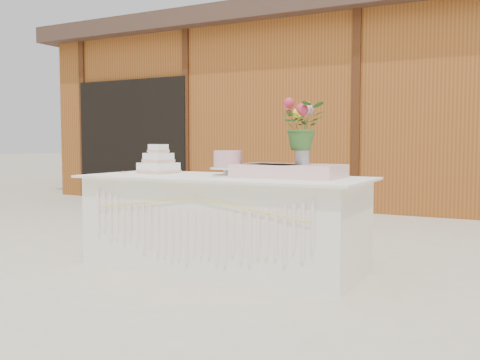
# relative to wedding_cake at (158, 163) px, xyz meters

# --- Properties ---
(ground) EXTENTS (80.00, 80.00, 0.00)m
(ground) POSITION_rel_wedding_cake_xyz_m (0.73, -0.09, -0.86)
(ground) COLOR beige
(ground) RESTS_ON ground
(barn) EXTENTS (12.60, 4.60, 3.30)m
(barn) POSITION_rel_wedding_cake_xyz_m (0.72, 5.90, 0.82)
(barn) COLOR brown
(barn) RESTS_ON ground
(cake_table) EXTENTS (2.40, 1.00, 0.77)m
(cake_table) POSITION_rel_wedding_cake_xyz_m (0.73, -0.10, -0.47)
(cake_table) COLOR white
(cake_table) RESTS_ON ground
(wedding_cake) EXTENTS (0.34, 0.34, 0.26)m
(wedding_cake) POSITION_rel_wedding_cake_xyz_m (0.00, 0.00, 0.00)
(wedding_cake) COLOR white
(wedding_cake) RESTS_ON cake_table
(pink_cake_stand) EXTENTS (0.30, 0.30, 0.21)m
(pink_cake_stand) POSITION_rel_wedding_cake_xyz_m (0.79, -0.12, 0.03)
(pink_cake_stand) COLOR silver
(pink_cake_stand) RESTS_ON cake_table
(satin_runner) EXTENTS (0.84, 0.49, 0.11)m
(satin_runner) POSITION_rel_wedding_cake_xyz_m (1.28, -0.01, -0.04)
(satin_runner) COLOR #FFCDCD
(satin_runner) RESTS_ON cake_table
(flower_vase) EXTENTS (0.12, 0.12, 0.16)m
(flower_vase) POSITION_rel_wedding_cake_xyz_m (1.37, 0.05, 0.10)
(flower_vase) COLOR #B6B6BB
(flower_vase) RESTS_ON satin_runner
(bouquet) EXTENTS (0.45, 0.43, 0.38)m
(bouquet) POSITION_rel_wedding_cake_xyz_m (1.37, 0.05, 0.37)
(bouquet) COLOR #336126
(bouquet) RESTS_ON flower_vase
(loose_flowers) EXTENTS (0.22, 0.34, 0.02)m
(loose_flowers) POSITION_rel_wedding_cake_xyz_m (-0.27, 0.03, -0.08)
(loose_flowers) COLOR pink
(loose_flowers) RESTS_ON cake_table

